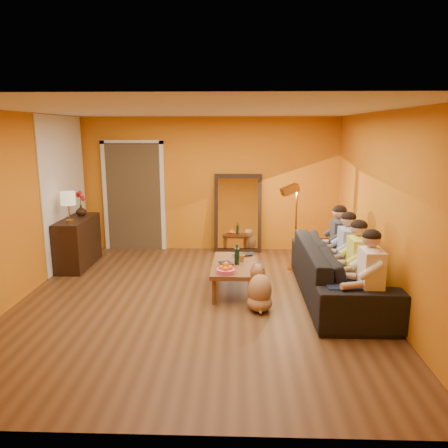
{
  "coord_description": "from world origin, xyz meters",
  "views": [
    {
      "loc": [
        0.56,
        -5.74,
        2.36
      ],
      "look_at": [
        0.35,
        0.5,
        1.0
      ],
      "focal_mm": 35.0,
      "sensor_mm": 36.0,
      "label": 1
    }
  ],
  "objects_px": {
    "person_mid_right": "(348,254)",
    "person_mid_left": "(358,266)",
    "sideboard": "(78,242)",
    "sofa": "(339,271)",
    "tumbler": "(242,258)",
    "table_lamp": "(69,207)",
    "wine_bottle": "(237,254)",
    "laptop": "(245,256)",
    "floor_lamp": "(296,228)",
    "coffee_table": "(233,277)",
    "person_far_left": "(370,280)",
    "dog": "(260,287)",
    "mirror_frame": "(238,213)",
    "vase": "(81,210)",
    "person_far_right": "(339,244)"
  },
  "relations": [
    {
      "from": "person_mid_right",
      "to": "person_mid_left",
      "type": "bearing_deg",
      "value": -90.0
    },
    {
      "from": "sideboard",
      "to": "sofa",
      "type": "height_order",
      "value": "sideboard"
    },
    {
      "from": "person_mid_right",
      "to": "tumbler",
      "type": "relative_size",
      "value": 11.84
    },
    {
      "from": "table_lamp",
      "to": "person_mid_left",
      "type": "relative_size",
      "value": 0.42
    },
    {
      "from": "wine_bottle",
      "to": "laptop",
      "type": "bearing_deg",
      "value": 72.0
    },
    {
      "from": "floor_lamp",
      "to": "tumbler",
      "type": "bearing_deg",
      "value": -149.98
    },
    {
      "from": "sideboard",
      "to": "person_mid_left",
      "type": "xyz_separation_m",
      "value": [
        4.37,
        -1.77,
        0.18
      ]
    },
    {
      "from": "wine_bottle",
      "to": "coffee_table",
      "type": "bearing_deg",
      "value": 135.0
    },
    {
      "from": "sofa",
      "to": "person_far_left",
      "type": "relative_size",
      "value": 2.17
    },
    {
      "from": "sideboard",
      "to": "dog",
      "type": "relative_size",
      "value": 1.92
    },
    {
      "from": "sofa",
      "to": "sideboard",
      "type": "bearing_deg",
      "value": 72.68
    },
    {
      "from": "person_mid_left",
      "to": "mirror_frame",
      "type": "bearing_deg",
      "value": 118.99
    },
    {
      "from": "person_far_left",
      "to": "wine_bottle",
      "type": "distance_m",
      "value": 1.96
    },
    {
      "from": "wine_bottle",
      "to": "sideboard",
      "type": "bearing_deg",
      "value": 157.25
    },
    {
      "from": "person_mid_right",
      "to": "vase",
      "type": "relative_size",
      "value": 6.24
    },
    {
      "from": "table_lamp",
      "to": "floor_lamp",
      "type": "distance_m",
      "value": 3.8
    },
    {
      "from": "person_mid_right",
      "to": "tumbler",
      "type": "distance_m",
      "value": 1.54
    },
    {
      "from": "sideboard",
      "to": "sofa",
      "type": "relative_size",
      "value": 0.45
    },
    {
      "from": "mirror_frame",
      "to": "coffee_table",
      "type": "xyz_separation_m",
      "value": [
        -0.06,
        -2.2,
        -0.55
      ]
    },
    {
      "from": "table_lamp",
      "to": "person_far_right",
      "type": "relative_size",
      "value": 0.42
    },
    {
      "from": "sideboard",
      "to": "sofa",
      "type": "distance_m",
      "value": 4.44
    },
    {
      "from": "person_far_right",
      "to": "person_mid_left",
      "type": "bearing_deg",
      "value": -90.0
    },
    {
      "from": "dog",
      "to": "wine_bottle",
      "type": "height_order",
      "value": "wine_bottle"
    },
    {
      "from": "tumbler",
      "to": "sofa",
      "type": "bearing_deg",
      "value": -13.19
    },
    {
      "from": "table_lamp",
      "to": "floor_lamp",
      "type": "relative_size",
      "value": 0.35
    },
    {
      "from": "person_far_left",
      "to": "table_lamp",
      "type": "bearing_deg",
      "value": 155.17
    },
    {
      "from": "mirror_frame",
      "to": "person_mid_left",
      "type": "xyz_separation_m",
      "value": [
        1.58,
        -2.85,
        -0.15
      ]
    },
    {
      "from": "mirror_frame",
      "to": "vase",
      "type": "height_order",
      "value": "mirror_frame"
    },
    {
      "from": "table_lamp",
      "to": "coffee_table",
      "type": "bearing_deg",
      "value": -16.64
    },
    {
      "from": "mirror_frame",
      "to": "coffee_table",
      "type": "relative_size",
      "value": 1.25
    },
    {
      "from": "sideboard",
      "to": "coffee_table",
      "type": "xyz_separation_m",
      "value": [
        2.73,
        -1.12,
        -0.21
      ]
    },
    {
      "from": "table_lamp",
      "to": "laptop",
      "type": "height_order",
      "value": "table_lamp"
    },
    {
      "from": "mirror_frame",
      "to": "person_far_left",
      "type": "xyz_separation_m",
      "value": [
        1.58,
        -3.4,
        -0.15
      ]
    },
    {
      "from": "person_far_right",
      "to": "tumbler",
      "type": "distance_m",
      "value": 1.56
    },
    {
      "from": "person_far_left",
      "to": "person_mid_right",
      "type": "distance_m",
      "value": 1.1
    },
    {
      "from": "floor_lamp",
      "to": "tumbler",
      "type": "xyz_separation_m",
      "value": [
        -0.92,
        -0.92,
        -0.25
      ]
    },
    {
      "from": "coffee_table",
      "to": "floor_lamp",
      "type": "bearing_deg",
      "value": 45.85
    },
    {
      "from": "dog",
      "to": "person_far_right",
      "type": "relative_size",
      "value": 0.5
    },
    {
      "from": "person_mid_left",
      "to": "tumbler",
      "type": "xyz_separation_m",
      "value": [
        -1.52,
        0.78,
        -0.14
      ]
    },
    {
      "from": "sideboard",
      "to": "sofa",
      "type": "bearing_deg",
      "value": -17.32
    },
    {
      "from": "person_mid_right",
      "to": "laptop",
      "type": "bearing_deg",
      "value": 162.66
    },
    {
      "from": "table_lamp",
      "to": "person_far_left",
      "type": "distance_m",
      "value": 4.84
    },
    {
      "from": "sideboard",
      "to": "vase",
      "type": "xyz_separation_m",
      "value": [
        0.0,
        0.25,
        0.52
      ]
    },
    {
      "from": "sofa",
      "to": "person_far_right",
      "type": "distance_m",
      "value": 0.7
    },
    {
      "from": "person_mid_left",
      "to": "laptop",
      "type": "distance_m",
      "value": 1.78
    },
    {
      "from": "person_mid_left",
      "to": "coffee_table",
      "type": "bearing_deg",
      "value": 158.2
    },
    {
      "from": "sideboard",
      "to": "dog",
      "type": "xyz_separation_m",
      "value": [
        3.09,
        -1.79,
        -0.12
      ]
    },
    {
      "from": "person_far_left",
      "to": "person_mid_left",
      "type": "xyz_separation_m",
      "value": [
        0.0,
        0.55,
        0.0
      ]
    },
    {
      "from": "person_mid_left",
      "to": "laptop",
      "type": "xyz_separation_m",
      "value": [
        -1.46,
        1.01,
        -0.18
      ]
    },
    {
      "from": "person_far_right",
      "to": "person_far_left",
      "type": "bearing_deg",
      "value": -90.0
    }
  ]
}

